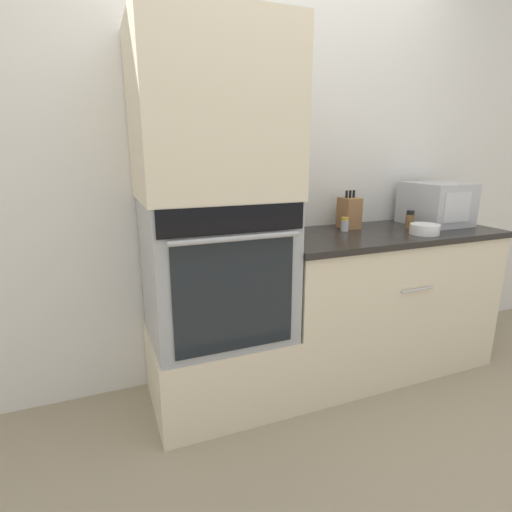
{
  "coord_description": "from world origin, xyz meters",
  "views": [
    {
      "loc": [
        -0.91,
        -1.6,
        1.35
      ],
      "look_at": [
        -0.17,
        0.21,
        0.84
      ],
      "focal_mm": 28.0,
      "sensor_mm": 36.0,
      "label": 1
    }
  ],
  "objects_px": {
    "microwave": "(436,204)",
    "condiment_jar_mid": "(410,220)",
    "bowl": "(425,229)",
    "wall_oven": "(216,268)",
    "condiment_jar_near": "(345,224)",
    "knife_block": "(349,213)"
  },
  "relations": [
    {
      "from": "microwave",
      "to": "condiment_jar_mid",
      "type": "height_order",
      "value": "microwave"
    },
    {
      "from": "knife_block",
      "to": "bowl",
      "type": "bearing_deg",
      "value": -47.47
    },
    {
      "from": "wall_oven",
      "to": "condiment_jar_mid",
      "type": "height_order",
      "value": "wall_oven"
    },
    {
      "from": "wall_oven",
      "to": "condiment_jar_near",
      "type": "relative_size",
      "value": 8.47
    },
    {
      "from": "wall_oven",
      "to": "knife_block",
      "type": "xyz_separation_m",
      "value": [
        0.91,
        0.16,
        0.21
      ]
    },
    {
      "from": "knife_block",
      "to": "condiment_jar_near",
      "type": "height_order",
      "value": "knife_block"
    },
    {
      "from": "wall_oven",
      "to": "condiment_jar_near",
      "type": "height_order",
      "value": "wall_oven"
    },
    {
      "from": "wall_oven",
      "to": "bowl",
      "type": "height_order",
      "value": "wall_oven"
    },
    {
      "from": "microwave",
      "to": "bowl",
      "type": "height_order",
      "value": "microwave"
    },
    {
      "from": "microwave",
      "to": "condiment_jar_near",
      "type": "relative_size",
      "value": 4.48
    },
    {
      "from": "condiment_jar_mid",
      "to": "microwave",
      "type": "bearing_deg",
      "value": 12.06
    },
    {
      "from": "bowl",
      "to": "condiment_jar_mid",
      "type": "bearing_deg",
      "value": 74.26
    },
    {
      "from": "wall_oven",
      "to": "bowl",
      "type": "relative_size",
      "value": 4.31
    },
    {
      "from": "microwave",
      "to": "wall_oven",
      "type": "bearing_deg",
      "value": -177.34
    },
    {
      "from": "wall_oven",
      "to": "knife_block",
      "type": "distance_m",
      "value": 0.95
    },
    {
      "from": "knife_block",
      "to": "condiment_jar_near",
      "type": "bearing_deg",
      "value": -136.72
    },
    {
      "from": "bowl",
      "to": "condiment_jar_mid",
      "type": "distance_m",
      "value": 0.18
    },
    {
      "from": "microwave",
      "to": "bowl",
      "type": "xyz_separation_m",
      "value": [
        -0.31,
        -0.23,
        -0.11
      ]
    },
    {
      "from": "microwave",
      "to": "condiment_jar_mid",
      "type": "relative_size",
      "value": 3.41
    },
    {
      "from": "wall_oven",
      "to": "knife_block",
      "type": "height_order",
      "value": "wall_oven"
    },
    {
      "from": "wall_oven",
      "to": "microwave",
      "type": "height_order",
      "value": "microwave"
    },
    {
      "from": "wall_oven",
      "to": "knife_block",
      "type": "relative_size",
      "value": 3.05
    }
  ]
}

